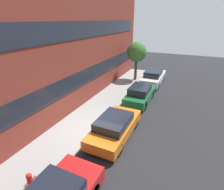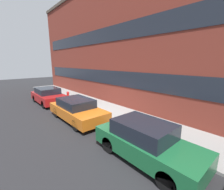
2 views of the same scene
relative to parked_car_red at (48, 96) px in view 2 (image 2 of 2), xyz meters
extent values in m
plane|color=#232326|center=(4.78, 1.05, -0.64)|extent=(56.00, 56.00, 0.00)
cube|color=gray|center=(4.78, 2.39, -0.59)|extent=(28.00, 2.69, 0.10)
cube|color=maroon|center=(4.78, 4.19, 4.28)|extent=(28.00, 0.90, 9.85)
cube|color=#1E232D|center=(4.78, 3.72, 1.53)|extent=(25.76, 0.04, 1.10)
cube|color=#1E232D|center=(4.78, 3.72, 4.78)|extent=(25.76, 0.04, 1.10)
cube|color=#AD1919|center=(0.04, 0.00, -0.12)|extent=(3.86, 1.77, 0.59)
cube|color=black|center=(-0.12, 0.00, 0.41)|extent=(2.01, 1.55, 0.47)
cylinder|color=black|center=(1.24, 0.79, -0.35)|extent=(0.59, 0.18, 0.59)
cylinder|color=black|center=(1.24, -0.79, -0.35)|extent=(0.59, 0.18, 0.59)
cylinder|color=black|center=(-1.16, 0.79, -0.35)|extent=(0.59, 0.18, 0.59)
cylinder|color=black|center=(-1.16, -0.79, -0.35)|extent=(0.59, 0.18, 0.59)
cube|color=#D16619|center=(4.97, 0.00, -0.13)|extent=(4.13, 1.76, 0.56)
cube|color=black|center=(4.80, 0.00, 0.38)|extent=(2.15, 1.55, 0.47)
cylinder|color=black|center=(6.25, 0.79, -0.34)|extent=(0.61, 0.18, 0.61)
cylinder|color=black|center=(6.25, -0.79, -0.34)|extent=(0.61, 0.18, 0.61)
cylinder|color=black|center=(3.69, 0.79, -0.34)|extent=(0.61, 0.18, 0.61)
cylinder|color=black|center=(3.69, -0.79, -0.34)|extent=(0.61, 0.18, 0.61)
cube|color=#195B33|center=(9.87, 0.00, -0.11)|extent=(3.83, 1.60, 0.61)
cube|color=black|center=(9.72, 0.00, 0.45)|extent=(1.99, 1.41, 0.52)
cylinder|color=black|center=(11.06, 0.71, -0.33)|extent=(0.62, 0.18, 0.62)
cylinder|color=black|center=(11.06, -0.71, -0.33)|extent=(0.62, 0.18, 0.62)
cylinder|color=black|center=(8.68, 0.71, -0.33)|extent=(0.62, 0.18, 0.62)
cylinder|color=black|center=(8.68, -0.71, -0.33)|extent=(0.62, 0.18, 0.62)
cylinder|color=red|center=(0.47, 1.51, -0.52)|extent=(0.29, 0.29, 0.04)
cylinder|color=red|center=(0.47, 1.51, -0.21)|extent=(0.20, 0.20, 0.58)
sphere|color=red|center=(0.47, 1.51, 0.12)|extent=(0.21, 0.21, 0.21)
cylinder|color=red|center=(0.29, 1.51, -0.15)|extent=(0.16, 0.08, 0.08)
cylinder|color=red|center=(0.65, 1.51, -0.15)|extent=(0.16, 0.08, 0.08)
camera|label=1|loc=(-2.52, -3.26, 5.44)|focal=28.00mm
camera|label=2|loc=(12.62, -3.99, 2.72)|focal=24.00mm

